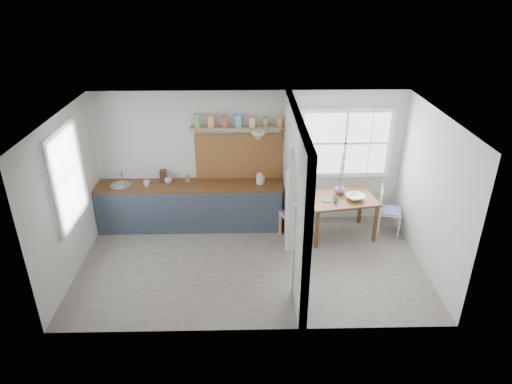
{
  "coord_description": "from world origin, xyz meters",
  "views": [
    {
      "loc": [
        -0.07,
        -6.49,
        4.53
      ],
      "look_at": [
        0.09,
        0.49,
        1.13
      ],
      "focal_mm": 32.0,
      "sensor_mm": 36.0,
      "label": 1
    }
  ],
  "objects_px": {
    "chair_left": "(294,215)",
    "kettle": "(260,179)",
    "vase": "(340,189)",
    "chair_right": "(390,210)",
    "dining_table": "(340,216)"
  },
  "relations": [
    {
      "from": "dining_table",
      "to": "chair_left",
      "type": "bearing_deg",
      "value": 175.18
    },
    {
      "from": "vase",
      "to": "dining_table",
      "type": "bearing_deg",
      "value": -88.41
    },
    {
      "from": "chair_right",
      "to": "vase",
      "type": "bearing_deg",
      "value": 101.9
    },
    {
      "from": "chair_left",
      "to": "kettle",
      "type": "bearing_deg",
      "value": -144.1
    },
    {
      "from": "dining_table",
      "to": "vase",
      "type": "distance_m",
      "value": 0.52
    },
    {
      "from": "vase",
      "to": "chair_right",
      "type": "bearing_deg",
      "value": -3.65
    },
    {
      "from": "chair_left",
      "to": "kettle",
      "type": "relative_size",
      "value": 4.53
    },
    {
      "from": "chair_left",
      "to": "vase",
      "type": "height_order",
      "value": "vase"
    },
    {
      "from": "chair_right",
      "to": "kettle",
      "type": "height_order",
      "value": "kettle"
    },
    {
      "from": "chair_right",
      "to": "vase",
      "type": "distance_m",
      "value": 1.07
    },
    {
      "from": "vase",
      "to": "kettle",
      "type": "bearing_deg",
      "value": 171.71
    },
    {
      "from": "dining_table",
      "to": "vase",
      "type": "relative_size",
      "value": 5.72
    },
    {
      "from": "chair_left",
      "to": "kettle",
      "type": "height_order",
      "value": "kettle"
    },
    {
      "from": "chair_right",
      "to": "chair_left",
      "type": "bearing_deg",
      "value": 110.92
    },
    {
      "from": "chair_left",
      "to": "chair_right",
      "type": "bearing_deg",
      "value": 77.37
    }
  ]
}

